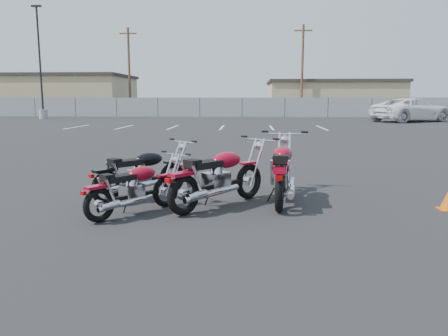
# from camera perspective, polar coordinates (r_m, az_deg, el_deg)

# --- Properties ---
(ground) EXTENTS (120.00, 120.00, 0.00)m
(ground) POSITION_cam_1_polar(r_m,az_deg,el_deg) (6.70, -2.00, -6.30)
(ground) COLOR black
(ground) RESTS_ON ground
(motorcycle_front_red) EXTENTS (1.42, 1.62, 0.89)m
(motorcycle_front_red) POSITION_cam_1_polar(r_m,az_deg,el_deg) (6.86, -11.65, -2.63)
(motorcycle_front_red) COLOR black
(motorcycle_front_red) RESTS_ON ground
(motorcycle_second_black) EXTENTS (1.65, 1.77, 1.00)m
(motorcycle_second_black) POSITION_cam_1_polar(r_m,az_deg,el_deg) (7.90, -10.75, -0.70)
(motorcycle_second_black) COLOR black
(motorcycle_second_black) RESTS_ON ground
(motorcycle_third_red) EXTENTS (0.90, 2.34, 1.14)m
(motorcycle_third_red) POSITION_cam_1_polar(r_m,az_deg,el_deg) (7.64, 7.63, -0.44)
(motorcycle_third_red) COLOR black
(motorcycle_third_red) RESTS_ON ground
(motorcycle_rear_red) EXTENTS (1.78, 1.97, 1.09)m
(motorcycle_rear_red) POSITION_cam_1_polar(r_m,az_deg,el_deg) (7.17, -0.69, -1.18)
(motorcycle_rear_red) COLOR black
(motorcycle_rear_red) RESTS_ON ground
(light_pole_west) EXTENTS (0.80, 0.70, 9.30)m
(light_pole_west) POSITION_cam_1_polar(r_m,az_deg,el_deg) (40.52, -22.69, 9.27)
(light_pole_west) COLOR #999791
(light_pole_west) RESTS_ON ground
(chainlink_fence) EXTENTS (80.06, 0.06, 1.80)m
(chainlink_fence) POSITION_cam_1_polar(r_m,az_deg,el_deg) (41.44, 2.37, 7.93)
(chainlink_fence) COLOR gray
(chainlink_fence) RESTS_ON ground
(tan_building_west) EXTENTS (18.40, 10.40, 4.30)m
(tan_building_west) POSITION_cam_1_polar(r_m,az_deg,el_deg) (53.44, -22.12, 8.90)
(tan_building_west) COLOR tan
(tan_building_west) RESTS_ON ground
(tan_building_east) EXTENTS (14.40, 9.40, 3.70)m
(tan_building_east) POSITION_cam_1_polar(r_m,az_deg,el_deg) (51.30, 13.91, 8.99)
(tan_building_east) COLOR tan
(tan_building_east) RESTS_ON ground
(utility_pole_b) EXTENTS (1.80, 0.24, 9.00)m
(utility_pole_b) POSITION_cam_1_polar(r_m,az_deg,el_deg) (48.19, -12.28, 12.41)
(utility_pole_b) COLOR #4E3724
(utility_pole_b) RESTS_ON ground
(utility_pole_c) EXTENTS (1.80, 0.24, 9.00)m
(utility_pole_c) POSITION_cam_1_polar(r_m,az_deg,el_deg) (45.84, 10.19, 12.65)
(utility_pole_c) COLOR #4E3724
(utility_pole_c) RESTS_ON ground
(parking_line_stripes) EXTENTS (15.12, 4.00, 0.01)m
(parking_line_stripes) POSITION_cam_1_polar(r_m,az_deg,el_deg) (26.67, -3.51, 5.32)
(parking_line_stripes) COLOR silver
(parking_line_stripes) RESTS_ON ground
(white_van) EXTENTS (5.98, 7.74, 2.75)m
(white_van) POSITION_cam_1_polar(r_m,az_deg,el_deg) (35.94, 23.31, 7.77)
(white_van) COLOR white
(white_van) RESTS_ON ground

